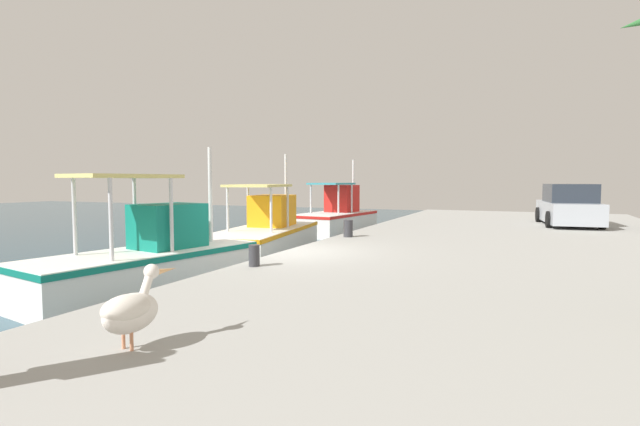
# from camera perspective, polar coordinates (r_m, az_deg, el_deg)

# --- Properties ---
(quay_pier) EXTENTS (36.00, 10.00, 0.80)m
(quay_pier) POSITION_cam_1_polar(r_m,az_deg,el_deg) (10.26, 21.22, -8.14)
(quay_pier) COLOR #9E9E99
(quay_pier) RESTS_ON ground
(fishing_boat_second) EXTENTS (5.55, 2.81, 3.34)m
(fishing_boat_second) POSITION_cam_1_polar(r_m,az_deg,el_deg) (11.32, -19.94, -5.51)
(fishing_boat_second) COLOR white
(fishing_boat_second) RESTS_ON ground
(fishing_boat_third) EXTENTS (6.32, 3.06, 3.50)m
(fishing_boat_third) POSITION_cam_1_polar(r_m,az_deg,el_deg) (16.27, -6.48, -2.53)
(fishing_boat_third) COLOR white
(fishing_boat_third) RESTS_ON ground
(fishing_boat_fourth) EXTENTS (5.16, 2.61, 3.54)m
(fishing_boat_fourth) POSITION_cam_1_polar(r_m,az_deg,el_deg) (22.49, 2.03, -0.53)
(fishing_boat_fourth) COLOR white
(fishing_boat_fourth) RESTS_ON ground
(pelican) EXTENTS (0.96, 0.42, 0.82)m
(pelican) POSITION_cam_1_polar(r_m,az_deg,el_deg) (5.24, -21.76, -10.68)
(pelican) COLOR tan
(pelican) RESTS_ON quay_pier
(parked_car) EXTENTS (4.27, 2.24, 1.57)m
(parked_car) POSITION_cam_1_polar(r_m,az_deg,el_deg) (20.29, 27.63, 0.69)
(parked_car) COLOR black
(parked_car) RESTS_ON quay_pier
(mooring_bollard_nearest) EXTENTS (0.22, 0.22, 0.43)m
(mooring_bollard_nearest) POSITION_cam_1_polar(r_m,az_deg,el_deg) (9.53, -7.89, -5.07)
(mooring_bollard_nearest) COLOR #333338
(mooring_bollard_nearest) RESTS_ON quay_pier
(mooring_bollard_second) EXTENTS (0.28, 0.28, 0.51)m
(mooring_bollard_second) POSITION_cam_1_polar(r_m,az_deg,el_deg) (14.33, 3.40, -1.87)
(mooring_bollard_second) COLOR #333338
(mooring_bollard_second) RESTS_ON quay_pier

